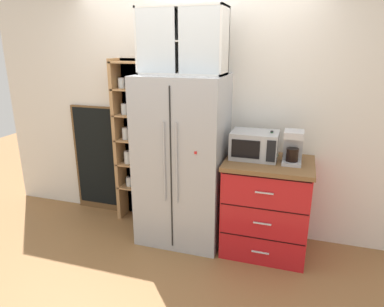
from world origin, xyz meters
name	(u,v)px	position (x,y,z in m)	size (l,w,h in m)	color
ground_plane	(183,236)	(0.00, 0.00, 0.00)	(10.49, 10.49, 0.00)	olive
wall_back_cream	(194,113)	(0.00, 0.40, 1.27)	(4.81, 0.10, 2.55)	silver
refrigerator	(183,161)	(0.00, 0.02, 0.86)	(0.85, 0.68, 1.71)	#ADAFB5
pantry_shelf_column	(135,140)	(-0.67, 0.29, 0.95)	(0.44, 0.25, 1.85)	brown
counter_cabinet	(266,206)	(0.86, 0.03, 0.47)	(0.82, 0.66, 0.94)	red
microwave	(254,145)	(0.71, 0.08, 1.07)	(0.44, 0.33, 0.26)	#ADAFB5
coffee_maker	(293,147)	(1.06, 0.04, 1.09)	(0.17, 0.20, 0.31)	#B7B7BC
mug_cream	(270,156)	(0.86, 0.03, 0.98)	(0.11, 0.07, 0.10)	silver
mug_sage	(270,155)	(0.86, 0.07, 0.98)	(0.12, 0.09, 0.09)	#8CA37F
bottle_green	(271,147)	(0.86, 0.09, 1.06)	(0.07, 0.07, 0.28)	#285B33
upper_cabinet	(183,41)	(0.00, 0.07, 2.01)	(0.82, 0.32, 0.60)	silver
chalkboard_menu	(97,159)	(-1.21, 0.33, 0.66)	(0.60, 0.04, 1.30)	brown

